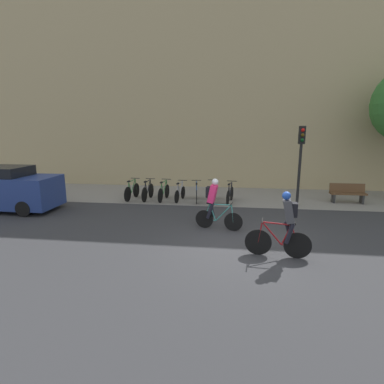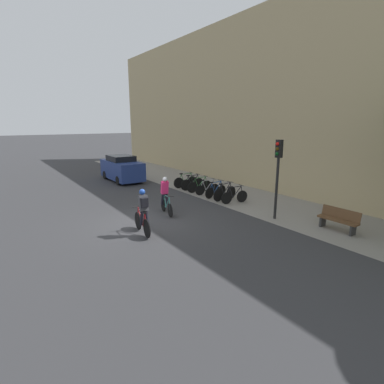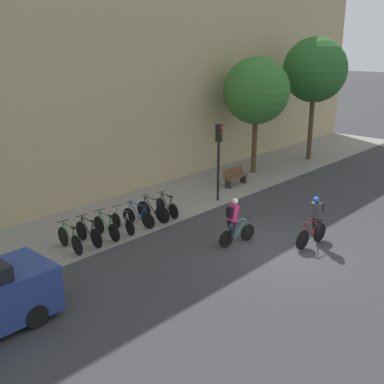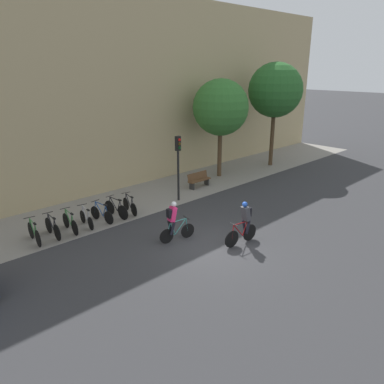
% 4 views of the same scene
% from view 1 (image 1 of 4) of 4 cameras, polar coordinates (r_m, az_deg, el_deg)
% --- Properties ---
extents(ground, '(200.00, 200.00, 0.00)m').
position_cam_1_polar(ground, '(9.03, 8.75, -10.17)').
color(ground, '#333335').
extents(kerb_strip, '(44.00, 4.50, 0.01)m').
position_cam_1_polar(kerb_strip, '(15.49, 8.18, -0.75)').
color(kerb_strip, gray).
rests_on(kerb_strip, ground).
extents(building_facade, '(44.00, 0.60, 10.91)m').
position_cam_1_polar(building_facade, '(17.79, 8.61, 18.53)').
color(building_facade, tan).
rests_on(building_facade, ground).
extents(cyclist_pink, '(1.62, 0.55, 1.76)m').
position_cam_1_polar(cyclist_pink, '(10.15, 4.22, -1.94)').
color(cyclist_pink, black).
rests_on(cyclist_pink, ground).
extents(cyclist_grey, '(1.73, 0.48, 1.80)m').
position_cam_1_polar(cyclist_grey, '(8.27, 17.32, -5.72)').
color(cyclist_grey, black).
rests_on(cyclist_grey, ground).
extents(parked_bike_0, '(0.46, 1.71, 0.99)m').
position_cam_1_polar(parked_bike_0, '(14.82, -11.36, 0.18)').
color(parked_bike_0, black).
rests_on(parked_bike_0, ground).
extents(parked_bike_1, '(0.46, 1.69, 0.99)m').
position_cam_1_polar(parked_bike_1, '(14.59, -8.42, 0.10)').
color(parked_bike_1, black).
rests_on(parked_bike_1, ground).
extents(parked_bike_2, '(0.46, 1.71, 0.97)m').
position_cam_1_polar(parked_bike_2, '(14.40, -5.40, -0.02)').
color(parked_bike_2, black).
rests_on(parked_bike_2, ground).
extents(parked_bike_3, '(0.46, 1.59, 0.94)m').
position_cam_1_polar(parked_bike_3, '(14.26, -2.30, -0.20)').
color(parked_bike_3, black).
rests_on(parked_bike_3, ground).
extents(parked_bike_4, '(0.46, 1.64, 0.95)m').
position_cam_1_polar(parked_bike_4, '(14.15, 0.86, -0.25)').
color(parked_bike_4, black).
rests_on(parked_bike_4, ground).
extents(parked_bike_5, '(0.46, 1.73, 0.99)m').
position_cam_1_polar(parked_bike_5, '(14.08, 4.04, -0.22)').
color(parked_bike_5, black).
rests_on(parked_bike_5, ground).
extents(parked_bike_6, '(0.47, 1.58, 0.96)m').
position_cam_1_polar(parked_bike_6, '(14.06, 7.24, -0.41)').
color(parked_bike_6, black).
rests_on(parked_bike_6, ground).
extents(traffic_light_pole, '(0.26, 0.30, 3.50)m').
position_cam_1_polar(traffic_light_pole, '(13.81, 20.02, 7.30)').
color(traffic_light_pole, black).
rests_on(traffic_light_pole, ground).
extents(bench, '(1.57, 0.44, 0.89)m').
position_cam_1_polar(bench, '(15.62, 27.52, -0.16)').
color(bench, brown).
rests_on(bench, ground).
extents(parked_car, '(4.30, 1.84, 1.85)m').
position_cam_1_polar(parked_car, '(14.79, -31.95, 0.47)').
color(parked_car, navy).
rests_on(parked_car, ground).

